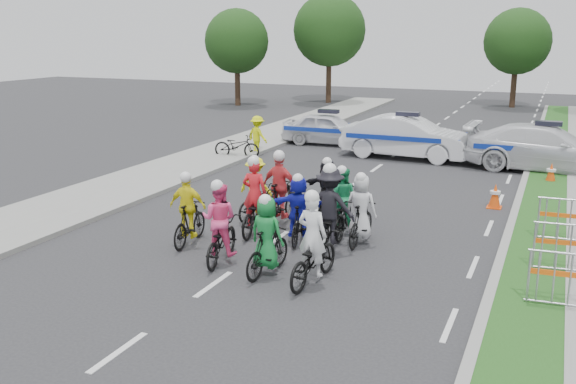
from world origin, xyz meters
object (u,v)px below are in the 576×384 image
at_px(rider_0, 313,253).
at_px(rider_8, 342,207).
at_px(rider_2, 220,231).
at_px(cone_1, 551,173).
at_px(tree_3, 329,30).
at_px(rider_7, 361,216).
at_px(rider_3, 189,216).
at_px(police_car_2, 546,148).
at_px(tree_0, 237,41).
at_px(cone_0, 495,196).
at_px(rider_11, 328,193).
at_px(rider_6, 255,208).
at_px(tree_4, 517,42).
at_px(police_car_1, 407,137).
at_px(rider_10, 256,193).
at_px(rider_5, 299,213).
at_px(rider_1, 267,243).
at_px(parked_bike, 237,146).
at_px(rider_9, 280,196).
at_px(rider_4, 330,217).
at_px(police_car_0, 328,129).
at_px(marshal_hiviz, 258,135).

bearing_deg(rider_0, rider_8, -75.18).
height_order(rider_2, cone_1, rider_2).
height_order(cone_1, tree_3, tree_3).
height_order(rider_7, cone_1, rider_7).
bearing_deg(rider_7, rider_3, 25.18).
distance_m(rider_8, police_car_2, 10.61).
bearing_deg(tree_0, cone_0, -47.10).
bearing_deg(rider_11, rider_6, 52.89).
height_order(rider_8, tree_3, tree_3).
xyz_separation_m(tree_3, tree_4, (12.00, 2.00, -0.70)).
bearing_deg(rider_11, police_car_1, -91.13).
xyz_separation_m(rider_2, police_car_1, (1.05, 13.11, 0.14)).
bearing_deg(rider_0, rider_11, -68.11).
height_order(rider_6, cone_0, rider_6).
bearing_deg(rider_10, rider_6, 122.70).
bearing_deg(rider_8, rider_5, 57.01).
bearing_deg(rider_8, rider_0, 94.09).
height_order(rider_1, parked_bike, rider_1).
bearing_deg(rider_5, rider_7, -170.51).
height_order(rider_6, rider_9, rider_9).
bearing_deg(rider_4, rider_9, -39.63).
distance_m(rider_4, tree_0, 29.74).
xyz_separation_m(rider_4, rider_8, (-0.20, 1.47, -0.15)).
xyz_separation_m(rider_4, rider_7, (0.51, 0.73, -0.11)).
bearing_deg(police_car_0, rider_2, -172.34).
height_order(rider_6, police_car_2, rider_6).
bearing_deg(rider_2, rider_9, -101.52).
distance_m(marshal_hiviz, tree_3, 19.97).
bearing_deg(rider_11, rider_7, 130.44).
relative_size(rider_0, rider_2, 1.03).
xyz_separation_m(rider_6, rider_11, (1.26, 1.74, 0.08)).
height_order(rider_0, rider_8, rider_0).
xyz_separation_m(rider_4, marshal_hiviz, (-6.65, 10.02, -0.01)).
bearing_deg(cone_0, rider_9, -142.22).
bearing_deg(rider_5, parked_bike, -64.99).
bearing_deg(rider_6, tree_0, -67.81).
bearing_deg(tree_3, rider_9, -72.82).
distance_m(police_car_0, tree_3, 17.40).
height_order(rider_6, rider_8, rider_6).
xyz_separation_m(rider_11, tree_3, (-9.56, 26.91, 4.16)).
xyz_separation_m(rider_9, police_car_0, (-2.92, 11.84, -0.06)).
relative_size(police_car_0, police_car_1, 0.80).
xyz_separation_m(rider_10, marshal_hiviz, (-3.96, 8.31, 0.10)).
relative_size(rider_0, tree_3, 0.26).
bearing_deg(rider_6, police_car_2, -127.08).
bearing_deg(rider_0, police_car_1, -78.83).
height_order(rider_2, rider_4, rider_4).
bearing_deg(tree_0, tree_3, 38.66).
bearing_deg(tree_3, police_car_0, -70.41).
bearing_deg(rider_5, rider_2, 49.11).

